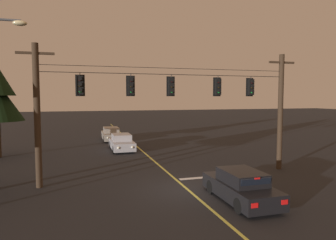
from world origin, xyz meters
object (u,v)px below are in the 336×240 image
at_px(car_waiting_near_lane, 241,187).
at_px(car_oncoming_trailing, 111,134).
at_px(traffic_light_left_inner, 131,86).
at_px(traffic_light_rightmost, 251,87).
at_px(traffic_light_leftmost, 80,85).
at_px(car_oncoming_lead, 122,143).
at_px(traffic_light_right_inner, 218,87).
at_px(traffic_light_centre, 171,86).

xyz_separation_m(car_waiting_near_lane, car_oncoming_trailing, (-3.56, 20.81, -0.00)).
distance_m(traffic_light_left_inner, traffic_light_rightmost, 7.37).
distance_m(traffic_light_leftmost, traffic_light_rightmost, 10.01).
distance_m(traffic_light_rightmost, car_oncoming_lead, 12.69).
height_order(traffic_light_right_inner, car_oncoming_lead, traffic_light_right_inner).
bearing_deg(traffic_light_leftmost, car_waiting_near_lane, -34.97).
distance_m(traffic_light_right_inner, car_oncoming_trailing, 17.38).
height_order(traffic_light_left_inner, car_oncoming_lead, traffic_light_left_inner).
distance_m(traffic_light_left_inner, car_waiting_near_lane, 7.71).
bearing_deg(traffic_light_left_inner, traffic_light_leftmost, 180.00).
xyz_separation_m(traffic_light_left_inner, car_oncoming_lead, (0.77, 9.84, -4.56)).
distance_m(traffic_light_right_inner, car_waiting_near_lane, 6.64).
xyz_separation_m(traffic_light_rightmost, car_oncoming_trailing, (-6.86, 16.11, -4.56)).
relative_size(traffic_light_right_inner, car_waiting_near_lane, 0.28).
bearing_deg(traffic_light_right_inner, traffic_light_centre, 180.00).
xyz_separation_m(traffic_light_leftmost, traffic_light_rightmost, (10.01, 0.00, 0.00)).
bearing_deg(traffic_light_centre, traffic_light_leftmost, 180.00).
height_order(traffic_light_leftmost, car_oncoming_lead, traffic_light_leftmost).
height_order(traffic_light_right_inner, car_waiting_near_lane, traffic_light_right_inner).
xyz_separation_m(traffic_light_right_inner, car_oncoming_lead, (-4.39, 9.84, -4.56)).
xyz_separation_m(traffic_light_rightmost, car_oncoming_lead, (-6.59, 9.84, -4.56)).
distance_m(traffic_light_centre, traffic_light_rightmost, 5.07).
bearing_deg(traffic_light_centre, traffic_light_right_inner, 0.00).
bearing_deg(car_oncoming_lead, traffic_light_rightmost, -56.17).
height_order(car_waiting_near_lane, car_oncoming_lead, same).
xyz_separation_m(traffic_light_leftmost, traffic_light_left_inner, (2.65, 0.00, 0.00)).
bearing_deg(traffic_light_left_inner, car_oncoming_lead, 85.50).
height_order(traffic_light_right_inner, car_oncoming_trailing, traffic_light_right_inner).
xyz_separation_m(traffic_light_left_inner, traffic_light_centre, (2.29, 0.00, 0.00)).
height_order(traffic_light_left_inner, traffic_light_rightmost, same).
bearing_deg(car_oncoming_trailing, traffic_light_rightmost, -66.95).
xyz_separation_m(traffic_light_leftmost, traffic_light_right_inner, (7.81, 0.00, 0.00)).
relative_size(car_waiting_near_lane, car_oncoming_lead, 0.98).
relative_size(car_oncoming_lead, car_oncoming_trailing, 1.00).
distance_m(car_waiting_near_lane, car_oncoming_lead, 14.90).
distance_m(traffic_light_leftmost, car_oncoming_trailing, 17.04).
distance_m(traffic_light_leftmost, traffic_light_left_inner, 2.65).
bearing_deg(car_oncoming_lead, traffic_light_leftmost, -109.17).
bearing_deg(traffic_light_rightmost, traffic_light_left_inner, 180.00).
bearing_deg(car_oncoming_trailing, traffic_light_leftmost, -101.08).
height_order(car_oncoming_lead, car_oncoming_trailing, same).
height_order(traffic_light_rightmost, car_oncoming_lead, traffic_light_rightmost).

